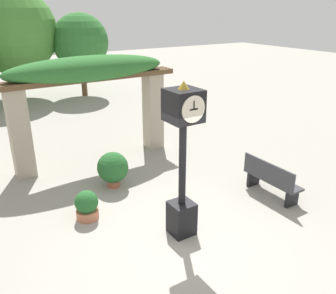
# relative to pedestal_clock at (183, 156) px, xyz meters

# --- Properties ---
(ground_plane) EXTENTS (60.00, 60.00, 0.00)m
(ground_plane) POSITION_rel_pedestal_clock_xyz_m (-0.06, -0.21, -1.68)
(ground_plane) COLOR gray
(pedestal_clock) EXTENTS (0.57, 0.62, 3.07)m
(pedestal_clock) POSITION_rel_pedestal_clock_xyz_m (0.00, 0.00, 0.00)
(pedestal_clock) COLOR black
(pedestal_clock) RESTS_ON ground
(pergola) EXTENTS (5.06, 1.09, 3.02)m
(pergola) POSITION_rel_pedestal_clock_xyz_m (-0.06, 4.40, 0.62)
(pergola) COLOR #A89E89
(pergola) RESTS_ON ground
(potted_plant_near_left) EXTENTS (0.78, 0.78, 0.91)m
(potted_plant_near_left) POSITION_rel_pedestal_clock_xyz_m (-0.32, 2.56, -1.18)
(potted_plant_near_left) COLOR #9E563D
(potted_plant_near_left) RESTS_ON ground
(potted_plant_near_right) EXTENTS (0.50, 0.50, 0.64)m
(potted_plant_near_right) POSITION_rel_pedestal_clock_xyz_m (-1.40, 1.52, -1.37)
(potted_plant_near_right) COLOR #B26B4C
(potted_plant_near_right) RESTS_ON ground
(park_bench) EXTENTS (0.42, 1.50, 0.89)m
(park_bench) POSITION_rel_pedestal_clock_xyz_m (2.64, 0.11, -1.25)
(park_bench) COLOR #38383D
(park_bench) RESTS_ON ground
(tree_line) EXTENTS (8.79, 4.72, 5.20)m
(tree_line) POSITION_rel_pedestal_clock_xyz_m (-0.86, 12.99, 1.23)
(tree_line) COLOR brown
(tree_line) RESTS_ON ground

